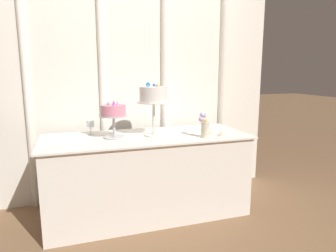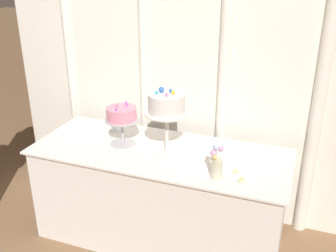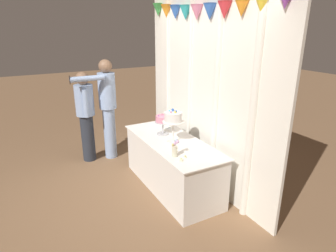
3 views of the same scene
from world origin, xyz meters
name	(u,v)px [view 2 (image 2 of 3)]	position (x,y,z in m)	size (l,w,h in m)	color
ground_plane	(156,243)	(0.00, 0.00, 0.00)	(24.00, 24.00, 0.00)	#846042
draped_curtain	(189,23)	(0.04, 0.59, 1.53)	(2.98, 0.18, 2.79)	white
cake_table	(160,195)	(0.00, 0.10, 0.37)	(1.80, 0.72, 0.73)	white
cake_display_nearleft	(122,117)	(-0.29, 0.10, 0.95)	(0.24, 0.24, 0.32)	#B2B2B7
cake_display_nearright	(167,107)	(0.06, 0.08, 1.07)	(0.30, 0.30, 0.47)	silver
wine_glass	(114,119)	(-0.47, 0.31, 0.82)	(0.07, 0.07, 0.13)	silver
flower_vase	(217,164)	(0.46, -0.11, 0.83)	(0.08, 0.09, 0.22)	beige
tealight_far_left	(235,173)	(0.56, -0.03, 0.74)	(0.04, 0.04, 0.03)	beige
tealight_near_left	(242,181)	(0.61, -0.12, 0.74)	(0.04, 0.04, 0.04)	beige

